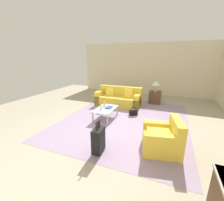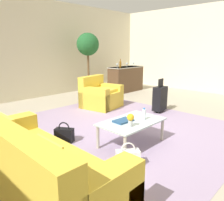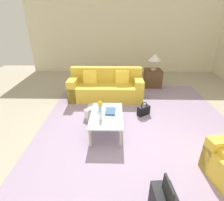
{
  "view_description": "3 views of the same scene",
  "coord_description": "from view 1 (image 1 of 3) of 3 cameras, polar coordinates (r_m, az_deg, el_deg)",
  "views": [
    {
      "loc": [
        4.44,
        1.68,
        2.28
      ],
      "look_at": [
        -0.17,
        -0.15,
        0.82
      ],
      "focal_mm": 24.0,
      "sensor_mm": 36.0,
      "label": 1
    },
    {
      "loc": [
        -3.09,
        -2.64,
        1.58
      ],
      "look_at": [
        -0.48,
        -0.12,
        0.71
      ],
      "focal_mm": 35.0,
      "sensor_mm": 36.0,
      "label": 2
    },
    {
      "loc": [
        2.75,
        -0.32,
        2.26
      ],
      "look_at": [
        -0.54,
        -0.39,
        0.68
      ],
      "focal_mm": 28.0,
      "sensor_mm": 36.0,
      "label": 3
    }
  ],
  "objects": [
    {
      "name": "side_table",
      "position": [
        7.93,
        16.04,
        1.21
      ],
      "size": [
        0.57,
        0.57,
        0.6
      ],
      "primitive_type": "cube",
      "color": "#513823",
      "rests_on": "ground"
    },
    {
      "name": "coffee_table",
      "position": [
        5.65,
        -2.44,
        -3.5
      ],
      "size": [
        1.1,
        0.67,
        0.41
      ],
      "color": "silver",
      "rests_on": "ground"
    },
    {
      "name": "wall_left",
      "position": [
        9.68,
        11.85,
        11.68
      ],
      "size": [
        0.12,
        8.0,
        3.1
      ],
      "primitive_type": "cube",
      "color": "beige",
      "rests_on": "ground"
    },
    {
      "name": "water_bottle",
      "position": [
        5.47,
        -4.26,
        -2.61
      ],
      "size": [
        0.06,
        0.06,
        0.2
      ],
      "color": "silver",
      "rests_on": "coffee_table"
    },
    {
      "name": "couch",
      "position": [
        7.29,
        2.59,
        0.66
      ],
      "size": [
        0.85,
        2.14,
        0.89
      ],
      "color": "gold",
      "rests_on": "ground"
    },
    {
      "name": "ground_plane",
      "position": [
        5.27,
        0.85,
        -9.29
      ],
      "size": [
        12.0,
        12.0,
        0.0
      ],
      "primitive_type": "plane",
      "color": "#A89E89"
    },
    {
      "name": "armchair",
      "position": [
        4.07,
        19.15,
        -13.81
      ],
      "size": [
        1.07,
        1.04,
        0.84
      ],
      "color": "gold",
      "rests_on": "ground"
    },
    {
      "name": "coffee_table_book",
      "position": [
        5.7,
        -1.22,
        -2.61
      ],
      "size": [
        0.33,
        0.22,
        0.03
      ],
      "primitive_type": "cube",
      "rotation": [
        0.0,
        0.0,
        -0.05
      ],
      "color": "navy",
      "rests_on": "coffee_table"
    },
    {
      "name": "handbag_black",
      "position": [
        6.11,
        8.16,
        -4.45
      ],
      "size": [
        0.29,
        0.34,
        0.36
      ],
      "color": "black",
      "rests_on": "ground"
    },
    {
      "name": "suitcase_black",
      "position": [
        3.74,
        -5.2,
        -14.65
      ],
      "size": [
        0.42,
        0.25,
        0.85
      ],
      "color": "black",
      "rests_on": "ground"
    },
    {
      "name": "flower_vase",
      "position": [
        5.84,
        -2.92,
        -1.04
      ],
      "size": [
        0.11,
        0.11,
        0.21
      ],
      "color": "#B2B7BC",
      "rests_on": "coffee_table"
    },
    {
      "name": "table_lamp",
      "position": [
        7.78,
        16.45,
        6.35
      ],
      "size": [
        0.43,
        0.43,
        0.54
      ],
      "color": "#ADA899",
      "rests_on": "side_table"
    },
    {
      "name": "area_rug",
      "position": [
        5.73,
        4.89,
        -7.12
      ],
      "size": [
        5.2,
        4.4,
        0.01
      ],
      "primitive_type": "cube",
      "color": "#9984A3",
      "rests_on": "ground"
    },
    {
      "name": "handbag_white",
      "position": [
        6.41,
        -3.7,
        -3.3
      ],
      "size": [
        0.34,
        0.3,
        0.36
      ],
      "color": "white",
      "rests_on": "ground"
    }
  ]
}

